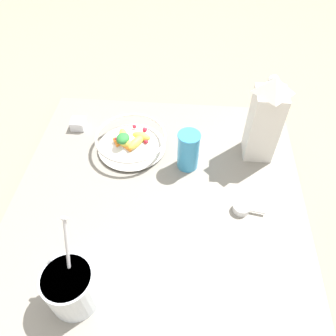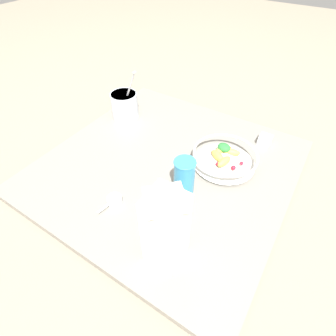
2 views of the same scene
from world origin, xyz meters
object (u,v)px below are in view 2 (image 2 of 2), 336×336
at_px(yogurt_tub, 125,104).
at_px(milk_carton, 166,225).
at_px(drinking_cup, 184,176).
at_px(fruit_bowl, 225,157).
at_px(spice_jar, 265,140).

bearing_deg(yogurt_tub, milk_carton, -132.00).
relative_size(milk_carton, drinking_cup, 2.17).
xyz_separation_m(fruit_bowl, drinking_cup, (-0.20, 0.06, 0.04)).
height_order(fruit_bowl, drinking_cup, drinking_cup).
distance_m(milk_carton, yogurt_tub, 0.74).
bearing_deg(drinking_cup, yogurt_tub, 61.29).
relative_size(milk_carton, yogurt_tub, 1.23).
bearing_deg(drinking_cup, fruit_bowl, -17.65).
bearing_deg(spice_jar, drinking_cup, 159.46).
distance_m(milk_carton, drinking_cup, 0.26).
distance_m(milk_carton, spice_jar, 0.67).
bearing_deg(fruit_bowl, drinking_cup, 162.35).
relative_size(fruit_bowl, milk_carton, 0.81).
bearing_deg(fruit_bowl, spice_jar, -23.13).
bearing_deg(spice_jar, yogurt_tub, 104.44).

